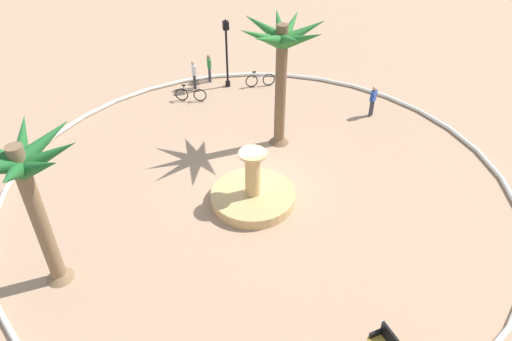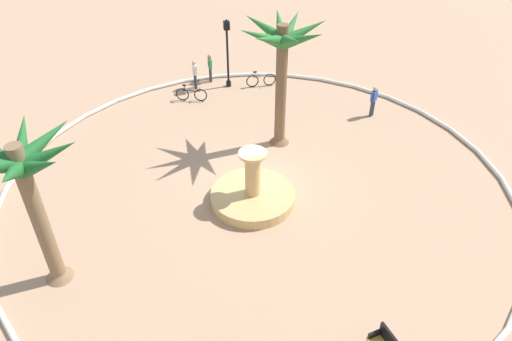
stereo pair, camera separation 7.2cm
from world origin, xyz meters
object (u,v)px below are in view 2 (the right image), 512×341
Objects in this scene: palm_tree_near_fountain at (25,179)px; lamppost at (227,48)px; person_cyclist_photo at (195,73)px; bicycle_red_frame at (191,94)px; person_pedestrian_stroll at (374,100)px; palm_tree_by_curb at (282,52)px; person_cyclist_helmet at (210,66)px; fountain at (253,195)px; bicycle_by_lamppost at (261,80)px.

palm_tree_near_fountain reaches higher than lamppost.
lamppost is at bearing -122.89° from palm_tree_near_fountain.
bicycle_red_frame is at bearing 73.93° from person_cyclist_photo.
palm_tree_near_fountain is 16.99m from person_pedestrian_stroll.
palm_tree_by_curb is 1.53× the size of lamppost.
person_cyclist_helmet is at bearing -123.18° from bicycle_red_frame.
bicycle_red_frame is at bearing 28.78° from lamppost.
palm_tree_by_curb is 7.45m from bicycle_red_frame.
person_pedestrian_stroll is at bearing 157.20° from bicycle_red_frame.
person_pedestrian_stroll is at bearing 142.95° from lamppost.
bicycle_red_frame is at bearing -54.67° from palm_tree_by_curb.
palm_tree_near_fountain is at bearing 18.17° from fountain.
person_pedestrian_stroll reaches higher than person_cyclist_helmet.
person_cyclist_photo is at bearing -84.66° from fountain.
fountain is 1.99× the size of bicycle_by_lamppost.
bicycle_red_frame is (3.57, -5.04, -4.16)m from palm_tree_by_curb.
person_cyclist_helmet is at bearing -25.21° from bicycle_by_lamppost.
fountain is at bearing 98.73° from bicycle_red_frame.
lamppost is 2.29× the size of bicycle_by_lamppost.
palm_tree_near_fountain is 3.42× the size of person_cyclist_helmet.
lamppost reaches higher than person_cyclist_helmet.
palm_tree_near_fountain is at bearing 63.77° from person_cyclist_photo.
person_cyclist_helmet is (-7.28, -13.51, -3.31)m from palm_tree_near_fountain.
fountain is at bearing -161.83° from palm_tree_near_fountain.
person_cyclist_photo is at bearing -106.07° from bicycle_red_frame.
bicycle_by_lamppost is at bearing -129.24° from palm_tree_near_fountain.
person_cyclist_photo is (-0.41, -1.42, 0.54)m from bicycle_red_frame.
person_cyclist_helmet reaches higher than bicycle_red_frame.
palm_tree_near_fountain reaches higher than fountain.
fountain is 2.04× the size of person_pedestrian_stroll.
person_cyclist_helmet is (2.20, -7.14, -3.61)m from palm_tree_by_curb.
lamppost is 2.33m from person_cyclist_photo.
palm_tree_by_curb reaches higher than bicycle_red_frame.
palm_tree_by_curb is (-2.19, -3.98, 4.21)m from fountain.
bicycle_by_lamppost is (-1.80, 0.43, -1.92)m from lamppost.
fountain is 2.07× the size of person_cyclist_photo.
bicycle_by_lamppost is (-0.50, -5.86, -4.16)m from palm_tree_by_curb.
fountain is at bearing 85.04° from lamppost.
bicycle_by_lamppost is at bearing 170.69° from person_cyclist_photo.
person_cyclist_photo is at bearing -63.93° from palm_tree_by_curb.
lamppost is at bearing 136.94° from person_cyclist_helmet.
lamppost is 8.38m from person_pedestrian_stroll.
palm_tree_near_fountain is 14.69m from person_cyclist_photo.
person_cyclist_photo is at bearing -116.23° from palm_tree_near_fountain.
palm_tree_by_curb is 7.20m from bicycle_by_lamppost.
lamppost is at bearing -78.36° from palm_tree_by_curb.
lamppost is 3.23m from bicycle_red_frame.
palm_tree_near_fountain is at bearing 27.44° from person_pedestrian_stroll.
palm_tree_near_fountain reaches higher than bicycle_by_lamppost.
person_cyclist_photo is (0.97, -10.44, 0.59)m from fountain.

